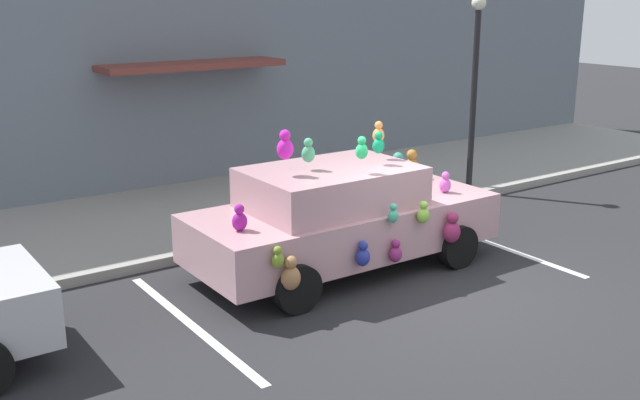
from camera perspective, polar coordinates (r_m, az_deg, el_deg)
name	(u,v)px	position (r m, az deg, el deg)	size (l,w,h in m)	color
ground_plane	(444,291)	(10.26, 9.53, -6.94)	(60.00, 60.00, 0.00)	#262628
sidewalk	(258,203)	(14.03, -4.75, -0.22)	(24.00, 4.00, 0.15)	gray
storefront_building	(201,29)	(15.41, -9.14, 12.84)	(24.00, 1.25, 6.40)	slate
parking_stripe_front	(492,244)	(12.28, 13.07, -3.29)	(0.12, 3.60, 0.01)	silver
parking_stripe_rear	(191,325)	(9.30, -9.86, -9.40)	(0.12, 3.60, 0.01)	silver
plush_covered_car	(341,216)	(10.65, 1.63, -1.27)	(4.52, 2.15, 2.16)	#BB8C94
teddy_bear_on_sidewalk	(397,182)	(14.22, 5.93, 1.36)	(0.30, 0.25, 0.56)	#9E723D
street_lamp_post	(475,71)	(14.89, 11.82, 9.66)	(0.28, 0.28, 3.70)	black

